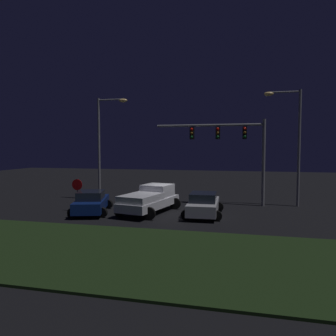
# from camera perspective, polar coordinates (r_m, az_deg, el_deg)

# --- Properties ---
(ground_plane) EXTENTS (80.00, 80.00, 0.00)m
(ground_plane) POSITION_cam_1_polar(r_m,az_deg,el_deg) (22.95, -0.19, -7.43)
(ground_plane) COLOR black
(grass_median) EXTENTS (23.78, 7.82, 0.10)m
(grass_median) POSITION_cam_1_polar(r_m,az_deg,el_deg) (14.19, -9.43, -14.26)
(grass_median) COLOR black
(grass_median) RESTS_ON ground_plane
(pickup_truck) EXTENTS (3.62, 5.70, 1.80)m
(pickup_truck) POSITION_cam_1_polar(r_m,az_deg,el_deg) (22.11, -3.07, -5.22)
(pickup_truck) COLOR silver
(pickup_truck) RESTS_ON ground_plane
(car_sedan) EXTENTS (2.59, 4.46, 1.51)m
(car_sedan) POSITION_cam_1_polar(r_m,az_deg,el_deg) (21.20, 6.22, -6.34)
(car_sedan) COLOR #B7B7BC
(car_sedan) RESTS_ON ground_plane
(car_sedan_far) EXTENTS (3.26, 4.73, 1.51)m
(car_sedan_far) POSITION_cam_1_polar(r_m,az_deg,el_deg) (22.47, -13.25, -5.84)
(car_sedan_far) COLOR navy
(car_sedan_far) RESTS_ON ground_plane
(traffic_signal_gantry) EXTENTS (8.32, 0.56, 6.50)m
(traffic_signal_gantry) POSITION_cam_1_polar(r_m,az_deg,el_deg) (25.27, 10.87, 4.70)
(traffic_signal_gantry) COLOR slate
(traffic_signal_gantry) RESTS_ON ground_plane
(street_lamp_left) EXTENTS (2.63, 0.44, 8.45)m
(street_lamp_left) POSITION_cam_1_polar(r_m,az_deg,el_deg) (27.61, -11.04, 5.42)
(street_lamp_left) COLOR slate
(street_lamp_left) RESTS_ON ground_plane
(street_lamp_right) EXTENTS (2.67, 0.44, 8.64)m
(street_lamp_right) POSITION_cam_1_polar(r_m,az_deg,el_deg) (25.95, 20.86, 5.61)
(street_lamp_right) COLOR slate
(street_lamp_right) RESTS_ON ground_plane
(stop_sign) EXTENTS (0.76, 0.08, 2.23)m
(stop_sign) POSITION_cam_1_polar(r_m,az_deg,el_deg) (23.22, -15.59, -3.52)
(stop_sign) COLOR slate
(stop_sign) RESTS_ON ground_plane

